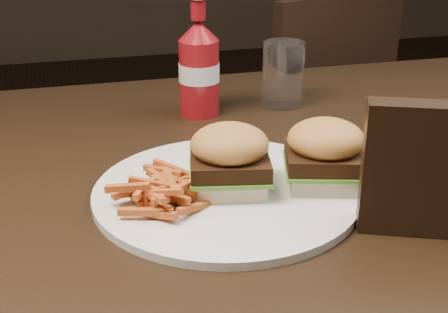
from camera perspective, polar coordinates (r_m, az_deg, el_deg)
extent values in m
cube|color=black|center=(0.91, 1.71, -0.85)|extent=(1.20, 0.80, 0.04)
cube|color=black|center=(1.74, 5.19, 0.70)|extent=(0.55, 0.55, 0.04)
cylinder|color=white|center=(0.78, 0.19, -3.32)|extent=(0.33, 0.33, 0.01)
cube|color=beige|center=(0.77, 0.50, -2.31)|extent=(0.10, 0.10, 0.02)
cube|color=beige|center=(0.80, 9.07, -1.76)|extent=(0.10, 0.10, 0.02)
cylinder|color=maroon|center=(1.04, -2.28, 7.03)|extent=(0.08, 0.08, 0.13)
cylinder|color=white|center=(1.09, 5.43, 7.49)|extent=(0.09, 0.09, 0.11)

